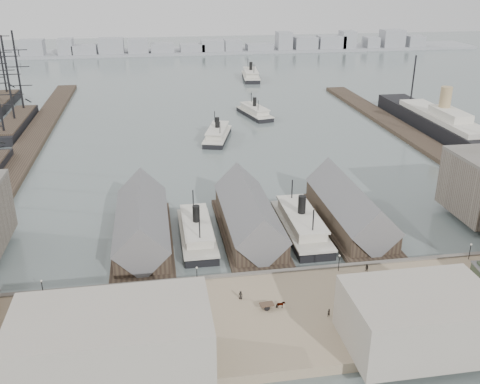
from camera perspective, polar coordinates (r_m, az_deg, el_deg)
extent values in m
plane|color=#515D5D|center=(119.48, 2.39, -8.13)|extent=(900.00, 900.00, 0.00)
cube|color=#87755B|center=(102.66, 4.72, -13.27)|extent=(180.00, 30.00, 2.00)
cube|color=#59544C|center=(114.54, 2.93, -8.95)|extent=(180.00, 1.20, 2.30)
cube|color=#2D231C|center=(214.31, -21.59, 4.66)|extent=(10.00, 220.00, 1.60)
cube|color=#2D231C|center=(223.22, 17.58, 5.88)|extent=(10.00, 180.00, 1.60)
cube|color=#2D231C|center=(131.22, -10.29, -5.22)|extent=(14.00, 42.00, 1.20)
cube|color=#2D231C|center=(130.71, -10.38, -3.81)|extent=(12.00, 36.00, 5.00)
cube|color=#59595B|center=(129.60, -10.46, -2.78)|extent=(12.60, 37.00, 12.60)
cube|color=#2D231C|center=(132.93, 0.99, -4.44)|extent=(14.00, 42.00, 1.20)
cube|color=#2D231C|center=(132.44, 0.93, -3.05)|extent=(12.00, 36.00, 5.00)
cube|color=#59595B|center=(131.34, 0.93, -2.03)|extent=(12.60, 37.00, 12.60)
cube|color=#2D231C|center=(139.56, 11.57, -3.55)|extent=(14.00, 42.00, 1.20)
cube|color=#2D231C|center=(139.09, 11.53, -2.23)|extent=(12.00, 36.00, 5.00)
cube|color=#59595B|center=(138.04, 11.61, -1.25)|extent=(12.60, 37.00, 12.60)
cube|color=gray|center=(96.63, 18.51, -12.74)|extent=(24.00, 16.00, 10.00)
cube|color=gray|center=(86.93, -13.40, -15.71)|extent=(30.00, 16.00, 12.00)
cylinder|color=black|center=(111.98, -20.31, -9.71)|extent=(0.16, 0.16, 3.60)
sphere|color=beige|center=(111.02, -20.44, -8.88)|extent=(0.44, 0.44, 0.44)
cylinder|color=black|center=(109.74, -4.61, -8.91)|extent=(0.16, 0.16, 3.60)
sphere|color=beige|center=(108.76, -4.64, -8.06)|extent=(0.44, 0.44, 0.44)
cylinder|color=black|center=(115.53, 10.50, -7.51)|extent=(0.16, 0.16, 3.60)
sphere|color=beige|center=(114.60, 10.57, -6.69)|extent=(0.44, 0.44, 0.44)
cylinder|color=black|center=(128.26, 23.30, -5.91)|extent=(0.16, 0.16, 3.60)
sphere|color=beige|center=(127.42, 23.43, -5.16)|extent=(0.44, 0.44, 0.44)
cube|color=gray|center=(445.01, -6.80, 14.69)|extent=(500.00, 40.00, 2.00)
cube|color=gray|center=(446.00, -23.25, 13.44)|extent=(14.71, 14.00, 7.23)
cube|color=gray|center=(442.32, -21.30, 14.06)|extent=(17.63, 14.00, 13.23)
cube|color=gray|center=(438.18, -18.08, 14.42)|extent=(10.74, 14.00, 13.58)
cube|color=gray|center=(436.78, -16.22, 14.28)|extent=(18.06, 14.00, 8.64)
cube|color=gray|center=(434.74, -13.56, 14.81)|extent=(18.55, 14.00, 13.29)
cube|color=gray|center=(433.95, -10.81, 14.96)|extent=(15.33, 14.00, 12.47)
cube|color=gray|center=(434.24, -8.28, 14.87)|extent=(17.56, 14.00, 8.72)
cube|color=gray|center=(435.49, -5.12, 14.96)|extent=(18.76, 14.00, 7.63)
cube|color=gray|center=(436.84, -2.97, 15.22)|extent=(17.61, 14.00, 10.35)
cube|color=gray|center=(438.97, -0.79, 15.28)|extent=(13.38, 14.00, 10.30)
cube|color=gray|center=(442.94, 2.06, 15.10)|extent=(20.73, 14.00, 6.75)
cube|color=gray|center=(446.79, 4.69, 15.68)|extent=(11.51, 14.00, 15.57)
cube|color=gray|center=(451.66, 6.96, 15.39)|extent=(18.17, 14.00, 11.26)
cube|color=gray|center=(458.12, 9.67, 15.38)|extent=(21.81, 14.00, 11.83)
cube|color=gray|center=(462.53, 11.37, 15.56)|extent=(11.12, 14.00, 15.50)
cube|color=gray|center=(470.41, 13.79, 15.15)|extent=(10.90, 14.00, 10.29)
cube|color=gray|center=(477.42, 15.91, 15.38)|extent=(17.95, 14.00, 15.72)
cube|color=gray|center=(486.42, 18.09, 14.95)|extent=(14.21, 14.00, 10.51)
cube|color=black|center=(131.31, -4.61, -4.75)|extent=(7.67, 26.84, 1.73)
cube|color=beige|center=(130.74, -4.63, -4.26)|extent=(8.05, 26.84, 0.48)
cube|color=beige|center=(130.14, -4.65, -3.74)|extent=(6.23, 19.17, 2.11)
cube|color=beige|center=(129.55, -4.66, -3.21)|extent=(6.71, 21.09, 0.38)
cylinder|color=black|center=(128.65, -4.69, -2.36)|extent=(1.73, 1.73, 4.31)
cylinder|color=black|center=(136.58, -5.01, -0.93)|extent=(0.29, 0.29, 5.75)
cylinder|color=black|center=(120.99, -4.33, -4.14)|extent=(0.29, 0.29, 5.75)
cube|color=black|center=(134.98, 6.49, -3.98)|extent=(8.50, 29.75, 1.91)
cube|color=beige|center=(134.37, 6.52, -3.46)|extent=(8.93, 29.75, 0.53)
cube|color=beige|center=(133.73, 6.55, -2.88)|extent=(6.91, 21.25, 2.34)
cube|color=beige|center=(133.10, 6.57, -2.31)|extent=(7.44, 23.38, 0.43)
cylinder|color=black|center=(132.14, 6.62, -1.39)|extent=(1.91, 1.91, 4.78)
cylinder|color=black|center=(140.67, 5.57, 0.09)|extent=(0.32, 0.32, 6.38)
cylinder|color=black|center=(123.93, 7.80, -3.24)|extent=(0.32, 0.32, 6.38)
cube|color=black|center=(209.05, -2.42, 5.84)|extent=(14.27, 27.11, 1.68)
cube|color=beige|center=(208.71, -2.43, 6.16)|extent=(14.63, 27.21, 0.47)
cube|color=beige|center=(208.34, -2.43, 6.50)|extent=(10.90, 19.56, 2.05)
cube|color=beige|center=(207.99, -2.44, 6.85)|extent=(11.85, 21.48, 0.37)
cylinder|color=black|center=(207.44, -2.45, 7.39)|extent=(1.68, 1.68, 4.19)
cylinder|color=black|center=(215.53, -2.73, 7.92)|extent=(0.28, 0.28, 5.59)
cylinder|color=black|center=(199.48, -2.14, 6.72)|extent=(0.28, 0.28, 5.59)
cube|color=black|center=(243.45, 1.56, 8.27)|extent=(12.86, 26.34, 1.63)
cube|color=beige|center=(243.16, 1.56, 8.54)|extent=(13.21, 26.43, 0.45)
cube|color=beige|center=(242.85, 1.57, 8.83)|extent=(9.88, 18.98, 1.99)
cube|color=beige|center=(242.56, 1.57, 9.12)|extent=(10.73, 20.85, 0.36)
cylinder|color=black|center=(242.10, 1.57, 9.58)|extent=(1.63, 1.63, 4.08)
cylinder|color=black|center=(249.94, 1.21, 9.95)|extent=(0.27, 0.27, 5.43)
cylinder|color=black|center=(234.36, 1.96, 9.09)|extent=(0.27, 0.27, 5.43)
cube|color=black|center=(329.41, 1.16, 12.09)|extent=(12.00, 31.41, 1.97)
cube|color=beige|center=(329.15, 1.16, 12.33)|extent=(12.44, 31.46, 0.55)
cube|color=beige|center=(328.88, 1.16, 12.59)|extent=(9.43, 22.53, 2.41)
cube|color=beige|center=(328.62, 1.16, 12.86)|extent=(10.21, 24.77, 0.44)
cylinder|color=black|center=(328.22, 1.17, 13.27)|extent=(1.97, 1.97, 4.93)
cylinder|color=black|center=(337.82, 0.85, 13.50)|extent=(0.33, 0.33, 6.57)
cylinder|color=black|center=(318.71, 1.50, 12.95)|extent=(0.33, 0.33, 6.57)
cube|color=black|center=(242.52, -22.82, 6.69)|extent=(9.14, 52.81, 3.66)
cube|color=#2D231C|center=(242.01, -22.90, 7.18)|extent=(8.63, 47.53, 0.61)
cylinder|color=black|center=(238.68, -23.50, 10.95)|extent=(0.81, 0.81, 34.53)
cylinder|color=black|center=(256.41, -22.60, 11.78)|extent=(0.81, 0.81, 34.53)
cylinder|color=black|center=(293.81, -24.15, 13.02)|extent=(0.87, 0.87, 37.05)
cube|color=black|center=(230.12, 20.67, 6.53)|extent=(13.05, 95.33, 6.02)
cube|color=beige|center=(229.14, 20.81, 7.49)|extent=(11.04, 55.19, 2.01)
cube|color=beige|center=(224.37, 21.52, 7.76)|extent=(8.03, 20.07, 3.01)
cylinder|color=tan|center=(227.58, 21.06, 9.20)|extent=(4.42, 4.42, 10.04)
imported|color=black|center=(100.91, -14.51, -13.49)|extent=(1.40, 1.25, 1.55)
cube|color=#3F2D21|center=(101.16, -16.03, -13.49)|extent=(2.60, 1.50, 0.25)
cylinder|color=black|center=(100.80, -16.04, -13.88)|extent=(1.10, 0.08, 1.10)
cylinder|color=black|center=(101.93, -15.97, -13.42)|extent=(1.10, 0.08, 1.10)
imported|color=black|center=(103.05, 4.34, -11.93)|extent=(1.78, 0.94, 1.44)
cube|color=#3F2D21|center=(102.63, 2.87, -11.92)|extent=(2.73, 1.74, 0.25)
cylinder|color=black|center=(102.26, 2.91, -12.31)|extent=(1.10, 0.18, 1.10)
cylinder|color=black|center=(103.40, 2.82, -11.86)|extent=(1.10, 0.18, 1.10)
imported|color=black|center=(106.98, 13.94, -11.14)|extent=(1.88, 1.98, 1.57)
cube|color=#3F2D21|center=(106.97, 12.54, -10.93)|extent=(3.00, 2.50, 0.25)
cylinder|color=black|center=(106.57, 12.49, -11.29)|extent=(1.02, 0.56, 1.10)
cylinder|color=black|center=(107.74, 12.56, -10.88)|extent=(1.02, 0.56, 1.10)
imported|color=black|center=(110.39, -19.70, -10.66)|extent=(0.69, 0.52, 1.81)
imported|color=black|center=(101.46, -15.06, -13.31)|extent=(0.62, 0.80, 1.63)
imported|color=black|center=(109.34, -5.17, -9.67)|extent=(0.82, 1.15, 1.62)
imported|color=black|center=(97.21, -8.13, -14.41)|extent=(1.10, 0.74, 1.73)
imported|color=black|center=(105.28, 0.07, -10.94)|extent=(0.99, 0.84, 1.72)
imported|color=black|center=(101.98, 9.44, -12.57)|extent=(0.69, 0.60, 1.58)
imported|color=black|center=(117.01, 13.37, -7.90)|extent=(0.95, 1.03, 1.70)
imported|color=black|center=(104.31, 19.58, -12.82)|extent=(1.13, 0.72, 1.66)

